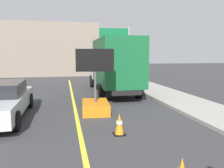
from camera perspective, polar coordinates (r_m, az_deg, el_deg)
arrow_board_trailer at (r=9.72m, az=-4.23°, el=-4.34°), size 1.60×1.88×2.70m
box_truck at (r=14.46m, az=0.29°, el=4.94°), size 2.46×7.58×3.38m
pickup_car at (r=9.79m, az=-26.35°, el=-3.72°), size 2.00×5.14×1.38m
highway_guide_sign at (r=20.83m, az=2.12°, el=10.10°), size 2.79×0.32×5.00m
far_building_block at (r=29.50m, az=-17.20°, el=8.19°), size 13.08×7.34×6.02m
traffic_cone_mid_lane at (r=7.07m, az=1.86°, el=-10.11°), size 0.36×0.36×0.68m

